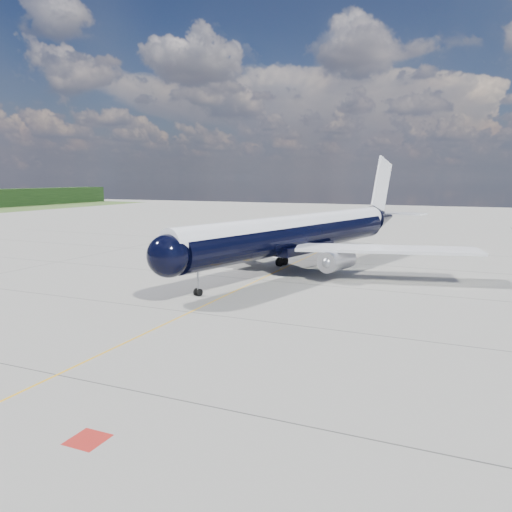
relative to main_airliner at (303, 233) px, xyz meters
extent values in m
plane|color=gray|center=(-2.37, -3.61, -4.61)|extent=(320.00, 320.00, 0.00)
cube|color=#E6A10C|center=(-2.37, -8.61, -4.60)|extent=(0.16, 160.00, 0.01)
cube|color=maroon|center=(4.43, -43.61, -4.60)|extent=(1.60, 1.60, 0.01)
cylinder|color=black|center=(-0.36, -1.38, -0.20)|extent=(13.99, 39.54, 3.98)
sphere|color=black|center=(-5.70, -21.66, -0.20)|extent=(4.87, 4.87, 3.98)
cone|color=black|center=(5.91, 22.44, 0.42)|extent=(5.72, 8.11, 3.98)
cylinder|color=white|center=(-0.36, -1.38, 0.79)|extent=(13.68, 41.34, 3.11)
cube|color=black|center=(-5.75, -21.86, 0.37)|extent=(2.75, 1.86, 0.58)
cube|color=white|center=(-10.61, 2.94, -1.15)|extent=(18.34, 17.51, 0.34)
cube|color=white|center=(10.68, -2.66, -1.15)|extent=(20.79, 9.72, 0.34)
cube|color=black|center=(-0.36, -1.38, -1.67)|extent=(6.93, 11.26, 1.05)
cylinder|color=silver|center=(-7.49, -1.68, -2.35)|extent=(3.50, 5.26, 2.35)
cylinder|color=silver|center=(5.69, -5.14, -2.35)|extent=(3.50, 5.26, 2.35)
sphere|color=gray|center=(-8.05, -3.80, -2.35)|extent=(1.41, 1.41, 1.15)
sphere|color=gray|center=(5.13, -7.27, -2.35)|extent=(1.41, 1.41, 1.15)
cube|color=white|center=(-7.43, -1.47, -1.57)|extent=(1.08, 3.30, 1.15)
cube|color=white|center=(5.75, -4.94, -1.57)|extent=(1.08, 3.30, 1.15)
cube|color=white|center=(5.77, 21.93, 5.77)|extent=(2.02, 6.52, 8.94)
cube|color=white|center=(5.91, 22.44, 1.26)|extent=(14.03, 6.71, 0.23)
cylinder|color=gray|center=(-4.77, -18.11, -3.30)|extent=(0.23, 0.23, 2.20)
cylinder|color=black|center=(-4.97, -18.06, -4.24)|extent=(0.37, 0.76, 0.73)
cylinder|color=black|center=(-4.56, -18.16, -4.24)|extent=(0.37, 0.76, 0.73)
cylinder|color=gray|center=(-3.21, 0.99, -3.19)|extent=(0.33, 0.33, 1.99)
cylinder|color=gray|center=(3.28, -0.72, -3.19)|extent=(0.33, 0.33, 1.99)
cylinder|color=black|center=(-3.35, 0.43, -4.03)|extent=(0.75, 1.24, 1.15)
cylinder|color=black|center=(-3.06, 1.55, -4.03)|extent=(0.75, 1.24, 1.15)
cylinder|color=black|center=(3.13, -1.27, -4.03)|extent=(0.75, 1.24, 1.15)
cylinder|color=black|center=(3.43, -0.16, -4.03)|extent=(0.75, 1.24, 1.15)
camera|label=1|loc=(19.38, -59.36, 6.79)|focal=35.00mm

